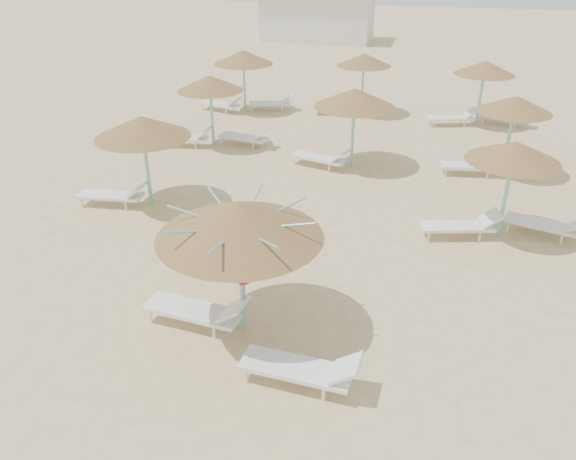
# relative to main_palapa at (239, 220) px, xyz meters

# --- Properties ---
(ground) EXTENTS (120.00, 120.00, 0.00)m
(ground) POSITION_rel_main_palapa_xyz_m (0.05, -0.18, -2.48)
(ground) COLOR #D7BE83
(ground) RESTS_ON ground
(main_palapa) EXTENTS (3.19, 3.19, 2.86)m
(main_palapa) POSITION_rel_main_palapa_xyz_m (0.00, 0.00, 0.00)
(main_palapa) COLOR #74C9C1
(main_palapa) RESTS_ON ground
(lounger_main_a) EXTENTS (2.26, 0.86, 0.80)m
(lounger_main_a) POSITION_rel_main_palapa_xyz_m (-0.89, -0.16, -2.10)
(lounger_main_a) COLOR white
(lounger_main_a) RESTS_ON ground
(lounger_main_b) EXTENTS (2.20, 0.77, 0.79)m
(lounger_main_b) POSITION_rel_main_palapa_xyz_m (1.57, -1.29, -2.11)
(lounger_main_b) COLOR white
(lounger_main_b) RESTS_ON ground
(palapa_field) EXTENTS (19.50, 14.05, 2.70)m
(palapa_field) POSITION_rel_main_palapa_xyz_m (2.13, 10.05, -0.20)
(palapa_field) COLOR #74C9C1
(palapa_field) RESTS_ON ground
(service_hut) EXTENTS (8.40, 4.40, 3.25)m
(service_hut) POSITION_rel_main_palapa_xyz_m (-5.95, 34.82, -0.84)
(service_hut) COLOR silver
(service_hut) RESTS_ON ground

